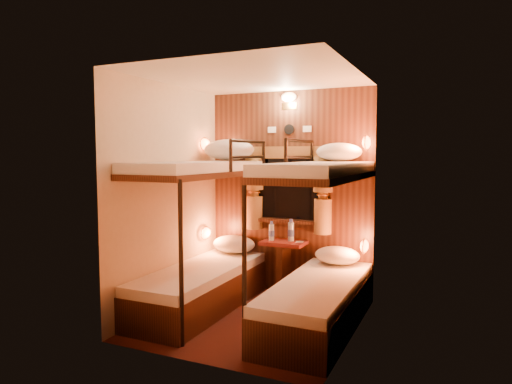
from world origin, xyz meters
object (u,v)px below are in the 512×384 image
at_px(bunk_left, 201,258).
at_px(bunk_right, 318,270).
at_px(bottle_left, 272,232).
at_px(bottle_right, 291,232).
at_px(table, 284,261).

distance_m(bunk_left, bunk_right, 1.30).
relative_size(bottle_left, bottle_right, 0.88).
bearing_deg(bunk_right, bottle_right, 125.17).
xyz_separation_m(bunk_right, bottle_left, (-0.79, 0.75, 0.19)).
distance_m(table, bottle_right, 0.36).
xyz_separation_m(table, bottle_left, (-0.14, -0.03, 0.33)).
height_order(bunk_left, bottle_right, bunk_left).
xyz_separation_m(table, bottle_right, (0.08, 0.02, 0.35)).
xyz_separation_m(bunk_right, table, (-0.65, 0.78, -0.14)).
xyz_separation_m(bunk_left, bottle_right, (0.73, 0.80, 0.20)).
distance_m(table, bottle_left, 0.36).
bearing_deg(bottle_right, table, -164.85).
distance_m(bunk_left, bottle_right, 1.10).
relative_size(table, bottle_left, 2.85).
bearing_deg(bunk_left, bunk_right, 0.00).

